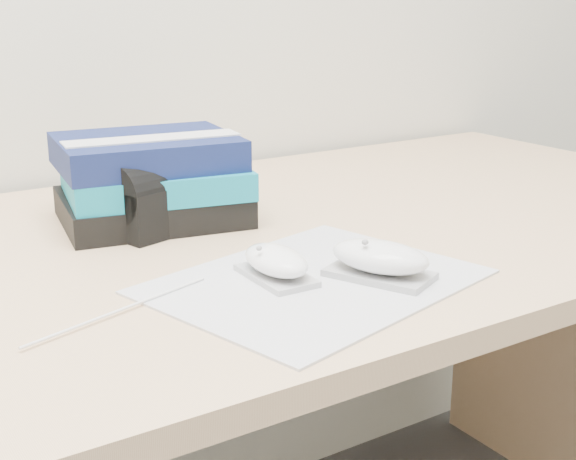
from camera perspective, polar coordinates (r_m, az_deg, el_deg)
desk at (r=1.24m, az=-2.94°, el=-9.61°), size 1.60×0.80×0.73m
mousepad at (r=0.90m, az=1.90°, el=-3.68°), size 0.40×0.35×0.00m
mouse_rear at (r=0.90m, az=-0.86°, el=-2.36°), size 0.06×0.10×0.04m
mouse_front at (r=0.91m, az=6.55°, el=-2.12°), size 0.11×0.13×0.05m
usb_cable at (r=0.84m, az=-11.80°, el=-5.58°), size 0.22×0.08×0.00m
book_stack at (r=1.14m, az=-9.69°, el=3.55°), size 0.28×0.24×0.12m
pouch at (r=1.09m, az=-9.60°, el=2.29°), size 0.13×0.11×0.10m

